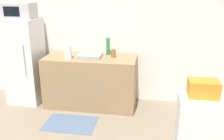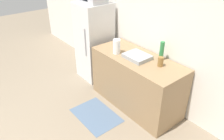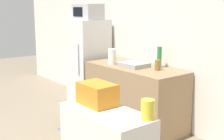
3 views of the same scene
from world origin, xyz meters
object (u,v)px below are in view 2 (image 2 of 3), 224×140
at_px(bottle_tall, 162,51).
at_px(paper_towel_roll, 117,47).
at_px(bottle_short, 161,62).
at_px(refrigerator, 94,42).

height_order(bottle_tall, paper_towel_roll, bottle_tall).
relative_size(bottle_short, paper_towel_roll, 0.62).
bearing_deg(bottle_tall, paper_towel_roll, -148.64).
height_order(refrigerator, paper_towel_roll, refrigerator).
xyz_separation_m(bottle_tall, paper_towel_roll, (-0.60, -0.37, -0.03)).
bearing_deg(refrigerator, bottle_short, 1.52).
distance_m(bottle_tall, paper_towel_roll, 0.71).
bearing_deg(refrigerator, paper_towel_roll, -10.94).
distance_m(refrigerator, paper_towel_roll, 0.92).
distance_m(refrigerator, bottle_tall, 1.51).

